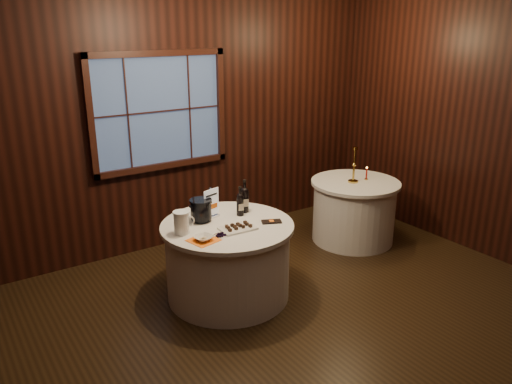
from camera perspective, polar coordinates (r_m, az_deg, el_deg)
ground at (r=4.43m, az=3.84°, el=-17.06°), size 6.00×6.00×0.00m
back_wall at (r=5.85m, az=-11.00°, el=8.05°), size 6.00×0.10×3.00m
main_table at (r=4.94m, az=-3.22°, el=-7.78°), size 1.28×1.28×0.77m
side_table at (r=6.31m, az=11.11°, el=-2.11°), size 1.08×1.08×0.77m
sign_stand at (r=4.92m, az=-5.16°, el=-1.78°), size 0.19×0.13×0.31m
port_bottle_left at (r=4.95m, az=-1.83°, el=-1.26°), size 0.07×0.08×0.30m
port_bottle_right at (r=5.03m, az=-1.30°, el=-0.70°), size 0.08×0.09×0.34m
ice_bucket at (r=4.83m, az=-6.31°, el=-2.04°), size 0.22×0.22×0.22m
chocolate_plate at (r=4.65m, az=-2.11°, el=-4.06°), size 0.34×0.24×0.05m
chocolate_box at (r=4.82m, az=1.79°, el=-3.40°), size 0.21×0.17×0.02m
grape_bunch at (r=4.52m, az=-4.12°, el=-4.84°), size 0.16×0.08×0.04m
glass_pitcher at (r=4.58m, az=-8.50°, el=-3.46°), size 0.20×0.15×0.21m
orange_napkin at (r=4.45m, az=-6.03°, el=-5.51°), size 0.28×0.28×0.00m
cracker_bowl at (r=4.44m, az=-6.04°, el=-5.24°), size 0.19×0.19×0.04m
brass_candlestick at (r=6.10m, az=11.11°, el=2.52°), size 0.12×0.12×0.44m
red_candle at (r=6.26m, az=12.51°, el=1.96°), size 0.04×0.04×0.16m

